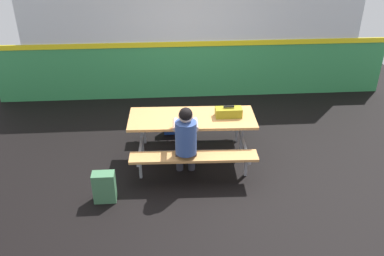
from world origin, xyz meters
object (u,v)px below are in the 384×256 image
at_px(student_nearer, 186,137).
at_px(backpack_dark, 104,187).
at_px(picnic_table_main, 192,127).
at_px(toolbox_grey, 229,112).
at_px(tote_bag_bright, 174,123).

xyz_separation_m(student_nearer, backpack_dark, (-1.13, -0.41, -0.49)).
xyz_separation_m(picnic_table_main, toolbox_grey, (0.55, -0.02, 0.24)).
height_order(student_nearer, backpack_dark, student_nearer).
bearing_deg(toolbox_grey, tote_bag_bright, 133.29).
relative_size(student_nearer, toolbox_grey, 3.02).
height_order(student_nearer, tote_bag_bright, student_nearer).
height_order(picnic_table_main, tote_bag_bright, picnic_table_main).
distance_m(student_nearer, toolbox_grey, 0.87).
height_order(picnic_table_main, backpack_dark, picnic_table_main).
height_order(student_nearer, toolbox_grey, student_nearer).
bearing_deg(picnic_table_main, toolbox_grey, -1.89).
distance_m(student_nearer, tote_bag_bright, 1.50).
bearing_deg(backpack_dark, tote_bag_bright, 61.35).
relative_size(student_nearer, backpack_dark, 2.74).
bearing_deg(tote_bag_bright, toolbox_grey, -46.71).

